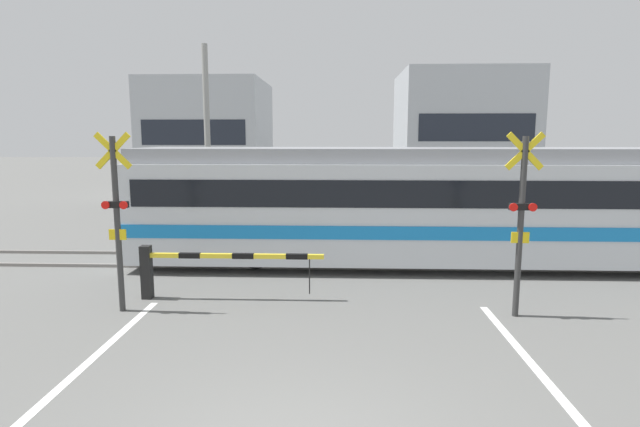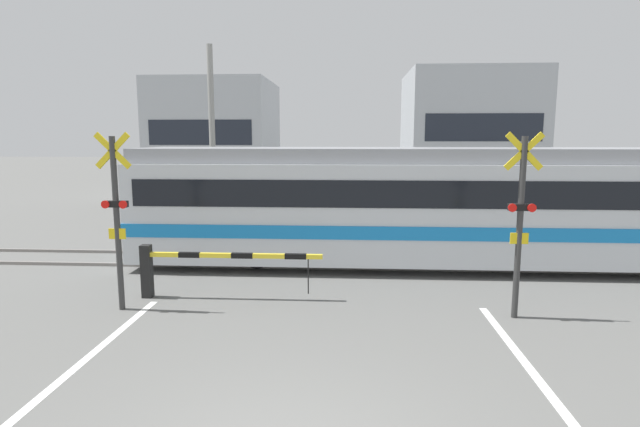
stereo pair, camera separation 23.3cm
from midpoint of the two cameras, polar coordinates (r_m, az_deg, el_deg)
The scene contains 11 objects.
rail_track_near at distance 12.63m, azimuth 0.85°, elevation -6.20°, with size 50.00×0.10×0.08m.
rail_track_far at distance 14.02m, azimuth 1.12°, elevation -4.70°, with size 50.00×0.10×0.08m.
commuter_train at distance 13.34m, azimuth 15.94°, elevation 1.19°, with size 16.53×2.96×3.02m.
crossing_barrier_near at distance 10.56m, azimuth -13.88°, elevation -5.57°, with size 3.74×0.20×1.11m.
crossing_barrier_far at distance 16.29m, azimuth 10.52°, elevation -0.49°, with size 3.74×0.20×1.11m.
crossing_signal_left at distance 10.05m, azimuth -21.63°, elevation -0.02°, with size 0.68×0.15×3.38m.
crossing_signal_right at distance 9.65m, azimuth 22.55°, elevation -0.41°, with size 0.68×0.15×3.38m.
pedestrian at distance 18.82m, azimuth 0.63°, elevation 1.36°, with size 0.38×0.22×1.56m.
building_left_of_street at distance 29.95m, azimuth -11.45°, elevation 8.39°, with size 6.43×6.70×6.46m.
building_right_of_street at distance 29.74m, azimuth 16.75°, elevation 8.61°, with size 6.89×6.70×6.89m.
utility_pole_streetside at distance 19.13m, azimuth -11.87°, elevation 8.59°, with size 0.22×0.22×6.63m.
Camera 2 is at (0.65, -4.37, 3.28)m, focal length 28.00 mm.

